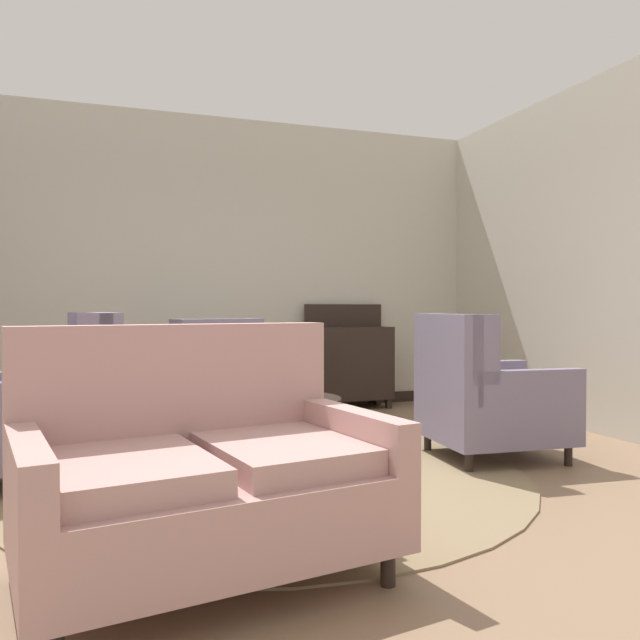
% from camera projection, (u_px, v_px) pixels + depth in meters
% --- Properties ---
extents(ground, '(8.61, 8.61, 0.00)m').
position_uv_depth(ground, '(281.00, 489.00, 3.82)').
color(ground, '#896B51').
extents(wall_back, '(6.31, 0.08, 3.10)m').
position_uv_depth(wall_back, '(202.00, 264.00, 6.64)').
color(wall_back, beige).
rests_on(wall_back, ground).
extents(wall_right, '(0.08, 4.24, 3.10)m').
position_uv_depth(wall_right, '(584.00, 257.00, 5.66)').
color(wall_right, beige).
rests_on(wall_right, ground).
extents(baseboard_back, '(6.15, 0.03, 0.12)m').
position_uv_depth(baseboard_back, '(203.00, 407.00, 6.62)').
color(baseboard_back, black).
rests_on(baseboard_back, ground).
extents(area_rug, '(3.34, 3.34, 0.01)m').
position_uv_depth(area_rug, '(268.00, 476.00, 4.10)').
color(area_rug, '#847051').
rests_on(area_rug, ground).
extents(coffee_table, '(0.77, 0.77, 0.47)m').
position_uv_depth(coffee_table, '(285.00, 412.00, 4.36)').
color(coffee_table, black).
rests_on(coffee_table, ground).
extents(porcelain_vase, '(0.17, 0.17, 0.34)m').
position_uv_depth(porcelain_vase, '(281.00, 378.00, 4.33)').
color(porcelain_vase, '#384C93').
rests_on(porcelain_vase, coffee_table).
extents(settee, '(1.55, 1.14, 1.02)m').
position_uv_depth(settee, '(202.00, 476.00, 2.57)').
color(settee, tan).
rests_on(settee, ground).
extents(armchair_near_sideboard, '(0.97, 0.84, 1.06)m').
position_uv_depth(armchair_near_sideboard, '(56.00, 411.00, 3.99)').
color(armchair_near_sideboard, slate).
rests_on(armchair_near_sideboard, ground).
extents(armchair_beside_settee, '(0.98, 0.87, 1.05)m').
position_uv_depth(armchair_beside_settee, '(484.00, 399.00, 4.57)').
color(armchair_beside_settee, slate).
rests_on(armchair_beside_settee, ground).
extents(armchair_far_left, '(0.94, 0.98, 1.00)m').
position_uv_depth(armchair_far_left, '(207.00, 385.00, 5.37)').
color(armchair_far_left, slate).
rests_on(armchair_far_left, ground).
extents(side_table, '(0.53, 0.53, 0.74)m').
position_uv_depth(side_table, '(457.00, 385.00, 5.30)').
color(side_table, black).
rests_on(side_table, ground).
extents(sideboard, '(0.90, 0.39, 1.13)m').
position_uv_depth(sideboard, '(349.00, 362.00, 6.89)').
color(sideboard, black).
rests_on(sideboard, ground).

